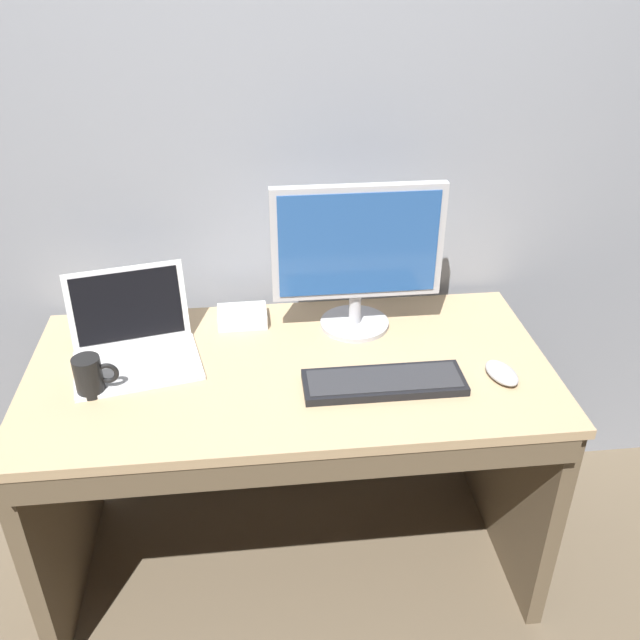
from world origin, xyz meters
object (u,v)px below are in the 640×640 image
wired_keyboard (384,382)px  external_drive_box (242,316)px  laptop_white (133,339)px  computer_mouse (502,373)px  coffee_mug (90,376)px  external_monitor (357,252)px

wired_keyboard → external_drive_box: external_drive_box is taller
laptop_white → wired_keyboard: bearing=-18.1°
external_drive_box → computer_mouse: bearing=-28.3°
laptop_white → external_drive_box: size_ratio=2.60×
laptop_white → computer_mouse: 1.00m
computer_mouse → coffee_mug: 1.07m
external_monitor → external_drive_box: external_monitor is taller
laptop_white → external_drive_box: 0.34m
external_monitor → coffee_mug: bearing=-161.0°
external_drive_box → external_monitor: bearing=-11.5°
coffee_mug → computer_mouse: bearing=-2.7°
wired_keyboard → external_drive_box: 0.52m
computer_mouse → coffee_mug: size_ratio=1.06×
laptop_white → coffee_mug: bearing=-118.3°
laptop_white → external_drive_box: laptop_white is taller
computer_mouse → external_drive_box: external_drive_box is taller
wired_keyboard → coffee_mug: coffee_mug is taller
external_drive_box → coffee_mug: size_ratio=1.30×
wired_keyboard → computer_mouse: computer_mouse is taller
wired_keyboard → external_monitor: bearing=95.6°
coffee_mug → wired_keyboard: bearing=-3.9°
laptop_white → wired_keyboard: laptop_white is taller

